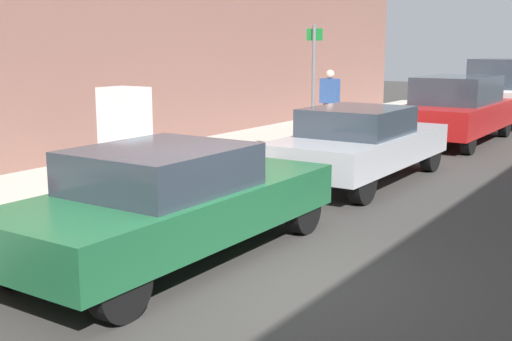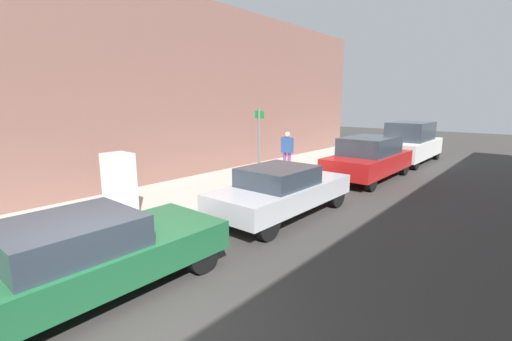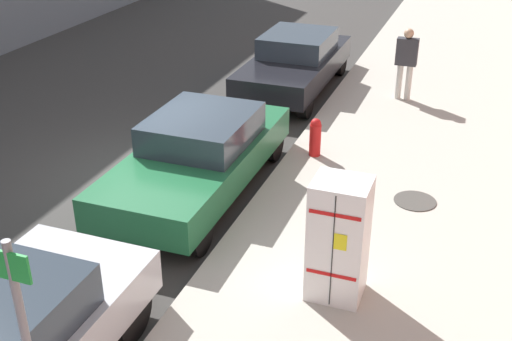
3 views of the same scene
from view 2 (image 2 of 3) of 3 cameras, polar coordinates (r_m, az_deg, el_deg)
name	(u,v)px [view 2 (image 2 of 3)]	position (r m, az deg, el deg)	size (l,w,h in m)	color
ground_plane	(119,329)	(5.63, -21.84, -23.34)	(80.00, 80.00, 0.00)	#383533
sidewalk_slab	(17,242)	(9.39, -34.96, -9.74)	(4.38, 44.00, 0.17)	#B2ADA0
discarded_refrigerator	(119,185)	(9.68, -21.80, -2.19)	(0.71, 0.63, 1.66)	white
street_sign_post	(259,148)	(10.72, 0.51, 3.76)	(0.36, 0.07, 2.79)	slate
pedestrian_walking_far	(287,149)	(14.55, 5.21, 3.59)	(0.50, 0.23, 1.74)	#7A3D7F
parked_sedan_green	(84,256)	(6.27, -26.78, -12.64)	(1.85, 4.61, 1.38)	#1E6038
parked_sedan_silver	(282,190)	(9.52, 4.31, -3.24)	(1.83, 4.59, 1.42)	silver
parked_suv_red	(369,158)	(14.75, 18.32, 2.04)	(1.98, 4.87, 1.75)	red
parked_van_white	(410,143)	(19.77, 24.24, 4.25)	(2.04, 5.12, 2.13)	silver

